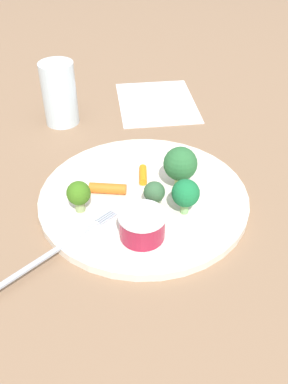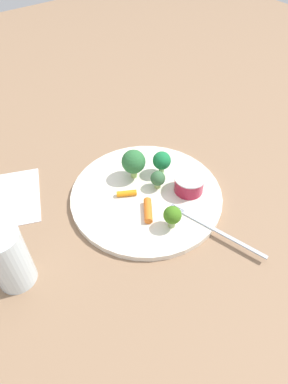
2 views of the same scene
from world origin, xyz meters
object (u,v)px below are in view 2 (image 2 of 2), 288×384
object	(u,v)px
sauce_cup	(189,183)
broccoli_floret_1	(157,178)
broccoli_floret_3	(162,161)
fork	(214,229)
carrot_stick_0	(148,210)
carrot_stick_1	(127,193)
plate	(146,195)
drinking_glass	(8,259)
broccoli_floret_0	(172,216)
broccoli_floret_2	(134,162)

from	to	relation	value
sauce_cup	broccoli_floret_1	xyz separation A→B (m)	(-0.04, 0.05, 0.00)
broccoli_floret_1	broccoli_floret_3	bearing A→B (deg)	35.93
broccoli_floret_3	fork	bearing A→B (deg)	-96.93
carrot_stick_0	carrot_stick_1	distance (m)	0.06
plate	drinking_glass	world-z (taller)	drinking_glass
sauce_cup	broccoli_floret_0	bearing A→B (deg)	-150.81
broccoli_floret_3	plate	bearing A→B (deg)	-155.58
broccoli_floret_0	broccoli_floret_2	distance (m)	0.15
broccoli_floret_2	broccoli_floret_3	world-z (taller)	broccoli_floret_2
broccoli_floret_3	drinking_glass	world-z (taller)	drinking_glass
sauce_cup	broccoli_floret_2	xyz separation A→B (m)	(-0.06, 0.10, 0.02)
carrot_stick_1	drinking_glass	size ratio (longest dim) A/B	0.34
plate	broccoli_floret_2	xyz separation A→B (m)	(0.01, 0.05, 0.04)
broccoli_floret_0	drinking_glass	size ratio (longest dim) A/B	0.40
broccoli_floret_3	carrot_stick_0	distance (m)	0.12
broccoli_floret_1	carrot_stick_1	bearing A→B (deg)	166.77
broccoli_floret_3	carrot_stick_0	size ratio (longest dim) A/B	0.99
plate	broccoli_floret_3	world-z (taller)	broccoli_floret_3
broccoli_floret_2	drinking_glass	bearing A→B (deg)	-166.50
fork	plate	bearing A→B (deg)	105.56
drinking_glass	sauce_cup	bearing A→B (deg)	-4.92
fork	carrot_stick_1	bearing A→B (deg)	114.43
sauce_cup	carrot_stick_1	size ratio (longest dim) A/B	1.55
plate	broccoli_floret_3	distance (m)	0.08
broccoli_floret_2	carrot_stick_1	world-z (taller)	broccoli_floret_2
carrot_stick_0	fork	bearing A→B (deg)	-55.96
broccoli_floret_1	broccoli_floret_3	distance (m)	0.04
broccoli_floret_2	carrot_stick_0	distance (m)	0.11
plate	broccoli_floret_1	xyz separation A→B (m)	(0.03, 0.00, 0.03)
broccoli_floret_1	fork	world-z (taller)	broccoli_floret_1
plate	sauce_cup	world-z (taller)	sauce_cup
broccoli_floret_3	sauce_cup	bearing A→B (deg)	-81.79
broccoli_floret_3	drinking_glass	size ratio (longest dim) A/B	0.46
broccoli_floret_3	broccoli_floret_1	bearing A→B (deg)	-144.07
broccoli_floret_3	fork	world-z (taller)	broccoli_floret_3
broccoli_floret_1	carrot_stick_0	xyz separation A→B (m)	(-0.06, -0.05, -0.01)
carrot_stick_0	drinking_glass	world-z (taller)	drinking_glass
carrot_stick_1	broccoli_floret_2	bearing A→B (deg)	39.02
broccoli_floret_1	carrot_stick_1	size ratio (longest dim) A/B	0.99
sauce_cup	broccoli_floret_2	distance (m)	0.12
broccoli_floret_2	drinking_glass	xyz separation A→B (m)	(-0.28, -0.07, 0.01)
broccoli_floret_1	drinking_glass	bearing A→B (deg)	-176.57
plate	carrot_stick_0	bearing A→B (deg)	-124.46
carrot_stick_0	broccoli_floret_2	bearing A→B (deg)	68.16
plate	broccoli_floret_0	bearing A→B (deg)	-98.48
broccoli_floret_1	drinking_glass	distance (m)	0.30
carrot_stick_1	drinking_glass	world-z (taller)	drinking_glass
broccoli_floret_1	fork	xyz separation A→B (m)	(0.01, -0.15, -0.02)
broccoli_floret_3	carrot_stick_1	size ratio (longest dim) A/B	1.34
broccoli_floret_1	carrot_stick_1	xyz separation A→B (m)	(-0.06, 0.01, -0.02)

